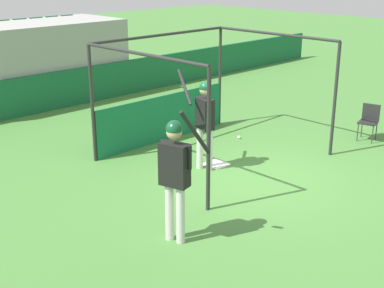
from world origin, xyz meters
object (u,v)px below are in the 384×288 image
(folding_chair, at_px, (369,118))
(baseball, at_px, (239,137))
(player_batter, at_px, (204,117))
(player_waiting, at_px, (175,169))

(folding_chair, relative_size, baseball, 11.35)
(folding_chair, bearing_deg, baseball, 31.70)
(player_batter, height_order, player_waiting, player_waiting)
(player_batter, relative_size, folding_chair, 2.35)
(player_waiting, relative_size, folding_chair, 2.53)
(player_batter, relative_size, player_waiting, 0.93)
(folding_chair, bearing_deg, player_waiting, 80.20)
(player_waiting, height_order, folding_chair, player_waiting)
(folding_chair, distance_m, baseball, 3.07)
(folding_chair, xyz_separation_m, baseball, (-2.13, 2.16, -0.48))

